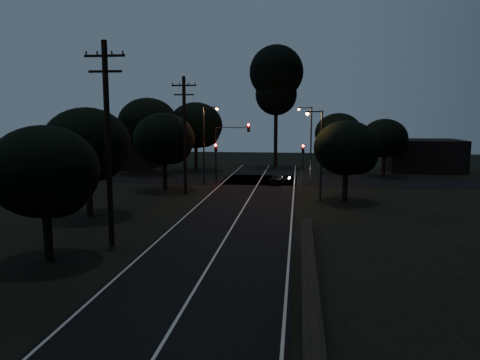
# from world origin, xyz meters

# --- Properties ---
(road_surface) EXTENTS (60.00, 70.00, 0.03)m
(road_surface) POSITION_xyz_m (0.00, 31.12, 0.01)
(road_surface) COLOR black
(road_surface) RESTS_ON ground
(utility_pole_mid) EXTENTS (2.20, 0.30, 11.00)m
(utility_pole_mid) POSITION_xyz_m (-6.00, 15.00, 5.74)
(utility_pole_mid) COLOR black
(utility_pole_mid) RESTS_ON ground
(utility_pole_far) EXTENTS (2.20, 0.30, 10.50)m
(utility_pole_far) POSITION_xyz_m (-6.00, 32.00, 5.48)
(utility_pole_far) COLOR black
(utility_pole_far) RESTS_ON ground
(tree_left_b) EXTENTS (5.25, 5.25, 6.67)m
(tree_left_b) POSITION_xyz_m (-7.81, 11.89, 4.32)
(tree_left_b) COLOR black
(tree_left_b) RESTS_ON ground
(tree_left_c) EXTENTS (6.07, 6.07, 7.67)m
(tree_left_c) POSITION_xyz_m (-10.29, 21.88, 4.96)
(tree_left_c) COLOR black
(tree_left_c) RESTS_ON ground
(tree_left_d) EXTENTS (5.79, 5.79, 7.35)m
(tree_left_d) POSITION_xyz_m (-8.30, 33.88, 4.76)
(tree_left_d) COLOR black
(tree_left_d) RESTS_ON ground
(tree_far_nw) EXTENTS (6.89, 6.89, 8.73)m
(tree_far_nw) POSITION_xyz_m (-8.76, 49.86, 5.65)
(tree_far_nw) COLOR black
(tree_far_nw) RESTS_ON ground
(tree_far_w) EXTENTS (7.20, 7.20, 9.17)m
(tree_far_w) POSITION_xyz_m (-13.75, 45.85, 5.96)
(tree_far_w) COLOR black
(tree_far_w) RESTS_ON ground
(tree_far_ne) EXTENTS (5.81, 5.81, 7.35)m
(tree_far_ne) POSITION_xyz_m (9.21, 49.88, 4.76)
(tree_far_ne) COLOR black
(tree_far_ne) RESTS_ON ground
(tree_far_e) EXTENTS (5.27, 5.27, 6.69)m
(tree_far_e) POSITION_xyz_m (14.19, 46.89, 4.33)
(tree_far_e) COLOR black
(tree_far_e) RESTS_ON ground
(tree_right_a) EXTENTS (5.28, 5.28, 6.71)m
(tree_right_a) POSITION_xyz_m (8.19, 29.89, 4.35)
(tree_right_a) COLOR black
(tree_right_a) RESTS_ON ground
(tall_pine) EXTENTS (7.21, 7.21, 16.40)m
(tall_pine) POSITION_xyz_m (1.00, 55.00, 11.83)
(tall_pine) COLOR black
(tall_pine) RESTS_ON ground
(building_left) EXTENTS (10.00, 8.00, 4.40)m
(building_left) POSITION_xyz_m (-20.00, 52.00, 2.20)
(building_left) COLOR black
(building_left) RESTS_ON ground
(building_right) EXTENTS (9.00, 7.00, 4.00)m
(building_right) POSITION_xyz_m (20.00, 53.00, 2.00)
(building_right) COLOR black
(building_right) RESTS_ON ground
(signal_left) EXTENTS (0.28, 0.35, 4.10)m
(signal_left) POSITION_xyz_m (-4.60, 39.99, 2.84)
(signal_left) COLOR black
(signal_left) RESTS_ON ground
(signal_right) EXTENTS (0.28, 0.35, 4.10)m
(signal_right) POSITION_xyz_m (4.60, 39.99, 2.84)
(signal_right) COLOR black
(signal_right) RESTS_ON ground
(signal_mast) EXTENTS (3.70, 0.35, 6.25)m
(signal_mast) POSITION_xyz_m (-2.91, 39.99, 4.34)
(signal_mast) COLOR black
(signal_mast) RESTS_ON ground
(streetlight_a) EXTENTS (1.66, 0.26, 8.00)m
(streetlight_a) POSITION_xyz_m (-5.31, 38.00, 4.64)
(streetlight_a) COLOR black
(streetlight_a) RESTS_ON ground
(streetlight_b) EXTENTS (1.66, 0.26, 8.00)m
(streetlight_b) POSITION_xyz_m (5.31, 44.00, 4.64)
(streetlight_b) COLOR black
(streetlight_b) RESTS_ON ground
(streetlight_c) EXTENTS (1.46, 0.26, 7.50)m
(streetlight_c) POSITION_xyz_m (5.83, 30.00, 4.35)
(streetlight_c) COLOR black
(streetlight_c) RESTS_ON ground
(car) EXTENTS (2.24, 3.28, 1.04)m
(car) POSITION_xyz_m (2.14, 39.01, 0.52)
(car) COLOR black
(car) RESTS_ON ground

